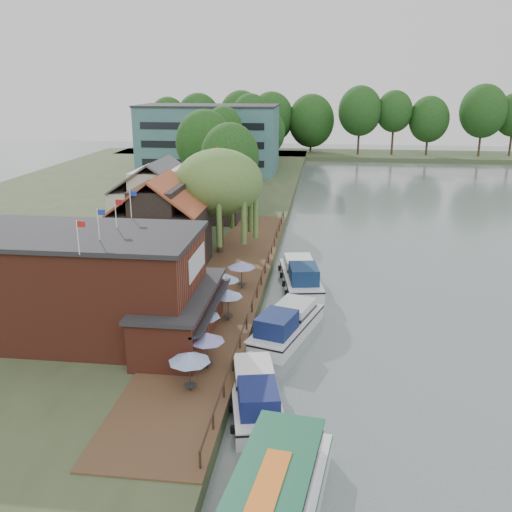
{
  "coord_description": "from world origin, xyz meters",
  "views": [
    {
      "loc": [
        -0.16,
        -35.11,
        17.83
      ],
      "look_at": [
        -6.0,
        12.0,
        3.0
      ],
      "focal_mm": 40.0,
      "sensor_mm": 36.0,
      "label": 1
    }
  ],
  "objects_px": {
    "umbrella_2": "(203,326)",
    "umbrella_5": "(242,275)",
    "umbrella_4": "(226,288)",
    "cruiser_2": "(301,273)",
    "cottage_a": "(161,222)",
    "cruiser_0": "(255,389)",
    "cottage_c": "(212,186)",
    "hotel_block": "(209,139)",
    "cruiser_1": "(287,321)",
    "pub": "(113,286)",
    "willow": "(219,202)",
    "umbrella_3": "(228,305)",
    "umbrella_0": "(190,372)",
    "swan": "(239,443)",
    "umbrella_1": "(207,351)",
    "cottage_b": "(160,200)"
  },
  "relations": [
    {
      "from": "cruiser_0",
      "to": "umbrella_5",
      "type": "bearing_deg",
      "value": 89.12
    },
    {
      "from": "cottage_a",
      "to": "umbrella_0",
      "type": "height_order",
      "value": "cottage_a"
    },
    {
      "from": "cruiser_1",
      "to": "umbrella_1",
      "type": "bearing_deg",
      "value": -102.45
    },
    {
      "from": "willow",
      "to": "umbrella_4",
      "type": "distance_m",
      "value": 14.19
    },
    {
      "from": "cottage_c",
      "to": "cruiser_2",
      "type": "height_order",
      "value": "cottage_c"
    },
    {
      "from": "cottage_c",
      "to": "cruiser_1",
      "type": "height_order",
      "value": "cottage_c"
    },
    {
      "from": "umbrella_3",
      "to": "cottage_c",
      "type": "bearing_deg",
      "value": 103.18
    },
    {
      "from": "cottage_c",
      "to": "umbrella_0",
      "type": "distance_m",
      "value": 41.22
    },
    {
      "from": "umbrella_0",
      "to": "umbrella_5",
      "type": "relative_size",
      "value": 1.0
    },
    {
      "from": "umbrella_1",
      "to": "umbrella_5",
      "type": "distance_m",
      "value": 13.87
    },
    {
      "from": "cottage_c",
      "to": "willow",
      "type": "bearing_deg",
      "value": -75.96
    },
    {
      "from": "willow",
      "to": "cruiser_1",
      "type": "xyz_separation_m",
      "value": [
        7.89,
        -16.53,
        -5.0
      ]
    },
    {
      "from": "umbrella_2",
      "to": "cottage_c",
      "type": "bearing_deg",
      "value": 100.14
    },
    {
      "from": "umbrella_4",
      "to": "swan",
      "type": "xyz_separation_m",
      "value": [
        3.53,
        -16.4,
        -2.07
      ]
    },
    {
      "from": "umbrella_2",
      "to": "umbrella_3",
      "type": "bearing_deg",
      "value": 75.04
    },
    {
      "from": "umbrella_4",
      "to": "cruiser_2",
      "type": "xyz_separation_m",
      "value": [
        5.46,
        7.34,
        -1.02
      ]
    },
    {
      "from": "cruiser_2",
      "to": "cruiser_0",
      "type": "bearing_deg",
      "value": -104.16
    },
    {
      "from": "umbrella_3",
      "to": "cruiser_2",
      "type": "relative_size",
      "value": 0.23
    },
    {
      "from": "cottage_a",
      "to": "cruiser_1",
      "type": "bearing_deg",
      "value": -42.95
    },
    {
      "from": "umbrella_3",
      "to": "cruiser_2",
      "type": "bearing_deg",
      "value": 66.19
    },
    {
      "from": "cruiser_0",
      "to": "cruiser_1",
      "type": "relative_size",
      "value": 0.95
    },
    {
      "from": "umbrella_5",
      "to": "cruiser_1",
      "type": "distance_m",
      "value": 7.78
    },
    {
      "from": "umbrella_2",
      "to": "umbrella_5",
      "type": "relative_size",
      "value": 1.0
    },
    {
      "from": "cottage_b",
      "to": "umbrella_2",
      "type": "height_order",
      "value": "cottage_b"
    },
    {
      "from": "pub",
      "to": "hotel_block",
      "type": "bearing_deg",
      "value": 96.43
    },
    {
      "from": "hotel_block",
      "to": "umbrella_1",
      "type": "xyz_separation_m",
      "value": [
        15.16,
        -74.95,
        -4.86
      ]
    },
    {
      "from": "umbrella_0",
      "to": "cruiser_2",
      "type": "distance_m",
      "value": 21.24
    },
    {
      "from": "cruiser_2",
      "to": "swan",
      "type": "distance_m",
      "value": 23.85
    },
    {
      "from": "umbrella_3",
      "to": "swan",
      "type": "relative_size",
      "value": 5.4
    },
    {
      "from": "cottage_c",
      "to": "cruiser_0",
      "type": "distance_m",
      "value": 41.54
    },
    {
      "from": "hotel_block",
      "to": "cottage_a",
      "type": "height_order",
      "value": "hotel_block"
    },
    {
      "from": "cottage_a",
      "to": "umbrella_3",
      "type": "distance_m",
      "value": 14.55
    },
    {
      "from": "willow",
      "to": "hotel_block",
      "type": "bearing_deg",
      "value": 102.71
    },
    {
      "from": "pub",
      "to": "willow",
      "type": "xyz_separation_m",
      "value": [
        3.5,
        20.0,
        1.56
      ]
    },
    {
      "from": "hotel_block",
      "to": "cottage_c",
      "type": "bearing_deg",
      "value": -77.8
    },
    {
      "from": "pub",
      "to": "cruiser_1",
      "type": "height_order",
      "value": "pub"
    },
    {
      "from": "umbrella_4",
      "to": "cruiser_2",
      "type": "height_order",
      "value": "umbrella_4"
    },
    {
      "from": "cruiser_1",
      "to": "umbrella_5",
      "type": "bearing_deg",
      "value": 140.33
    },
    {
      "from": "cottage_c",
      "to": "umbrella_5",
      "type": "height_order",
      "value": "cottage_c"
    },
    {
      "from": "cottage_c",
      "to": "hotel_block",
      "type": "bearing_deg",
      "value": 102.2
    },
    {
      "from": "umbrella_0",
      "to": "umbrella_2",
      "type": "height_order",
      "value": "same"
    },
    {
      "from": "umbrella_3",
      "to": "cruiser_0",
      "type": "xyz_separation_m",
      "value": [
        3.14,
        -9.36,
        -1.15
      ]
    },
    {
      "from": "cottage_a",
      "to": "cruiser_0",
      "type": "xyz_separation_m",
      "value": [
        11.33,
        -21.03,
        -4.11
      ]
    },
    {
      "from": "cottage_c",
      "to": "umbrella_4",
      "type": "relative_size",
      "value": 3.58
    },
    {
      "from": "cottage_b",
      "to": "cottage_c",
      "type": "xyz_separation_m",
      "value": [
        4.0,
        9.0,
        0.0
      ]
    },
    {
      "from": "cottage_b",
      "to": "willow",
      "type": "xyz_separation_m",
      "value": [
        7.5,
        -5.0,
        0.96
      ]
    },
    {
      "from": "umbrella_2",
      "to": "umbrella_3",
      "type": "height_order",
      "value": "same"
    },
    {
      "from": "umbrella_4",
      "to": "umbrella_5",
      "type": "distance_m",
      "value": 3.32
    },
    {
      "from": "umbrella_5",
      "to": "cruiser_0",
      "type": "height_order",
      "value": "umbrella_5"
    },
    {
      "from": "cruiser_1",
      "to": "cruiser_2",
      "type": "height_order",
      "value": "cruiser_2"
    }
  ]
}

